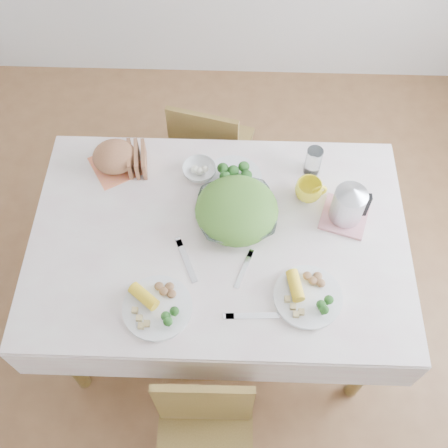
{
  "coord_description": "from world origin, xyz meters",
  "views": [
    {
      "loc": [
        0.05,
        -1.06,
        2.55
      ],
      "look_at": [
        0.02,
        0.02,
        0.82
      ],
      "focal_mm": 42.0,
      "sensor_mm": 36.0,
      "label": 1
    }
  ],
  "objects_px": {
    "chair_far": "(213,138)",
    "dinner_plate_left": "(157,308)",
    "salad_bowl": "(237,214)",
    "dinner_plate_right": "(308,297)",
    "electric_kettle": "(350,200)",
    "dining_table": "(220,279)",
    "yellow_mug": "(308,190)"
  },
  "relations": [
    {
      "from": "dining_table",
      "to": "dinner_plate_left",
      "type": "relative_size",
      "value": 5.46
    },
    {
      "from": "salad_bowl",
      "to": "electric_kettle",
      "type": "xyz_separation_m",
      "value": [
        0.44,
        0.02,
        0.08
      ]
    },
    {
      "from": "dining_table",
      "to": "yellow_mug",
      "type": "bearing_deg",
      "value": 29.2
    },
    {
      "from": "electric_kettle",
      "to": "yellow_mug",
      "type": "bearing_deg",
      "value": 126.04
    },
    {
      "from": "dining_table",
      "to": "dinner_plate_right",
      "type": "height_order",
      "value": "dinner_plate_right"
    },
    {
      "from": "dining_table",
      "to": "dinner_plate_right",
      "type": "bearing_deg",
      "value": -37.37
    },
    {
      "from": "chair_far",
      "to": "dinner_plate_left",
      "type": "relative_size",
      "value": 3.14
    },
    {
      "from": "chair_far",
      "to": "dinner_plate_right",
      "type": "xyz_separation_m",
      "value": [
        0.4,
        -1.02,
        0.31
      ]
    },
    {
      "from": "dining_table",
      "to": "chair_far",
      "type": "bearing_deg",
      "value": 94.46
    },
    {
      "from": "dining_table",
      "to": "dinner_plate_left",
      "type": "xyz_separation_m",
      "value": [
        -0.21,
        -0.32,
        0.4
      ]
    },
    {
      "from": "chair_far",
      "to": "yellow_mug",
      "type": "height_order",
      "value": "chair_far"
    },
    {
      "from": "dinner_plate_left",
      "to": "electric_kettle",
      "type": "bearing_deg",
      "value": 30.57
    },
    {
      "from": "dining_table",
      "to": "dinner_plate_left",
      "type": "height_order",
      "value": "dinner_plate_left"
    },
    {
      "from": "chair_far",
      "to": "dining_table",
      "type": "bearing_deg",
      "value": 108.32
    },
    {
      "from": "dining_table",
      "to": "dinner_plate_left",
      "type": "bearing_deg",
      "value": -123.59
    },
    {
      "from": "dinner_plate_left",
      "to": "dinner_plate_right",
      "type": "distance_m",
      "value": 0.55
    },
    {
      "from": "chair_far",
      "to": "electric_kettle",
      "type": "bearing_deg",
      "value": 144.26
    },
    {
      "from": "dinner_plate_left",
      "to": "electric_kettle",
      "type": "relative_size",
      "value": 1.42
    },
    {
      "from": "chair_far",
      "to": "salad_bowl",
      "type": "height_order",
      "value": "chair_far"
    },
    {
      "from": "salad_bowl",
      "to": "yellow_mug",
      "type": "bearing_deg",
      "value": 22.14
    },
    {
      "from": "dinner_plate_right",
      "to": "electric_kettle",
      "type": "distance_m",
      "value": 0.41
    },
    {
      "from": "chair_far",
      "to": "dinner_plate_left",
      "type": "height_order",
      "value": "chair_far"
    },
    {
      "from": "chair_far",
      "to": "yellow_mug",
      "type": "relative_size",
      "value": 7.16
    },
    {
      "from": "dining_table",
      "to": "yellow_mug",
      "type": "distance_m",
      "value": 0.6
    },
    {
      "from": "dinner_plate_right",
      "to": "dinner_plate_left",
      "type": "bearing_deg",
      "value": -173.67
    },
    {
      "from": "salad_bowl",
      "to": "dinner_plate_left",
      "type": "bearing_deg",
      "value": -124.88
    },
    {
      "from": "chair_far",
      "to": "salad_bowl",
      "type": "relative_size",
      "value": 2.59
    },
    {
      "from": "chair_far",
      "to": "electric_kettle",
      "type": "xyz_separation_m",
      "value": [
        0.56,
        -0.66,
        0.42
      ]
    },
    {
      "from": "dinner_plate_right",
      "to": "electric_kettle",
      "type": "xyz_separation_m",
      "value": [
        0.17,
        0.36,
        0.11
      ]
    },
    {
      "from": "salad_bowl",
      "to": "dinner_plate_right",
      "type": "relative_size",
      "value": 1.22
    },
    {
      "from": "yellow_mug",
      "to": "electric_kettle",
      "type": "bearing_deg",
      "value": -34.06
    },
    {
      "from": "dining_table",
      "to": "electric_kettle",
      "type": "xyz_separation_m",
      "value": [
        0.5,
        0.1,
        0.51
      ]
    }
  ]
}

